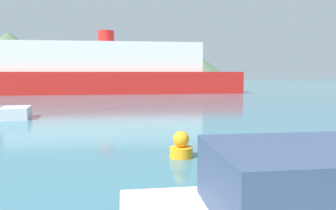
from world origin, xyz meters
TOP-DOWN VIEW (x-y plane):
  - ferry_distant at (-3.60, 42.78)m, footprint 33.91×8.10m
  - buoy_marker at (0.29, 9.53)m, footprint 0.73×0.73m
  - hill_west at (-33.15, 97.76)m, footprint 37.00×37.00m
  - hill_central at (-5.76, 104.04)m, footprint 25.01×25.01m
  - hill_east at (19.60, 103.19)m, footprint 27.41×27.41m

SIDE VIEW (x-z plane):
  - buoy_marker at x=0.29m, z-range -0.07..0.76m
  - ferry_distant at x=-3.60m, z-range -1.19..6.73m
  - hill_east at x=19.60m, z-range 0.00..10.04m
  - hill_central at x=-5.76m, z-range 0.00..11.77m
  - hill_west at x=-33.15m, z-range 0.00..13.85m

